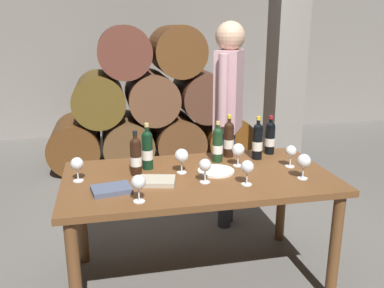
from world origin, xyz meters
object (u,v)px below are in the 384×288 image
at_px(wine_glass_0, 205,166).
at_px(tasting_notebook, 111,189).
at_px(wine_glass_7, 182,156).
at_px(wine_glass_3, 238,150).
at_px(sommelier_presenting, 228,107).
at_px(wine_glass_2, 77,165).
at_px(wine_glass_4, 138,183).
at_px(wine_bottle_1, 136,156).
at_px(wine_bottle_4, 270,137).
at_px(wine_glass_6, 247,168).
at_px(leather_ledger, 157,181).
at_px(wine_bottle_5, 258,141).
at_px(wine_glass_5, 291,152).
at_px(wine_bottle_3, 229,139).
at_px(wine_bottle_0, 218,144).
at_px(dining_table, 199,188).
at_px(wine_glass_1, 304,162).
at_px(wine_bottle_2, 147,149).
at_px(serving_plate, 216,171).

bearing_deg(wine_glass_0, tasting_notebook, -177.48).
bearing_deg(wine_glass_7, wine_glass_3, 7.42).
relative_size(wine_glass_0, sommelier_presenting, 0.09).
relative_size(wine_glass_2, wine_glass_4, 0.99).
bearing_deg(wine_bottle_1, wine_bottle_4, 13.45).
xyz_separation_m(wine_bottle_1, wine_glass_2, (-0.36, -0.04, -0.02)).
bearing_deg(wine_glass_7, wine_glass_6, -39.79).
height_order(tasting_notebook, leather_ledger, same).
xyz_separation_m(wine_bottle_5, wine_glass_6, (-0.24, -0.46, -0.02)).
xyz_separation_m(wine_glass_5, sommelier_presenting, (-0.22, 0.72, 0.18)).
bearing_deg(wine_bottle_3, leather_ledger, -144.51).
bearing_deg(wine_glass_6, tasting_notebook, 175.37).
bearing_deg(wine_glass_6, wine_bottle_0, 96.60).
xyz_separation_m(wine_bottle_1, wine_glass_3, (0.69, 0.02, -0.01)).
xyz_separation_m(wine_bottle_1, wine_glass_0, (0.40, -0.23, -0.02)).
xyz_separation_m(dining_table, wine_glass_1, (0.62, -0.20, 0.20)).
xyz_separation_m(wine_glass_0, tasting_notebook, (-0.56, -0.02, -0.09)).
distance_m(wine_bottle_0, sommelier_presenting, 0.58).
bearing_deg(wine_glass_6, dining_table, 137.94).
bearing_deg(sommelier_presenting, tasting_notebook, -137.01).
distance_m(wine_glass_1, wine_glass_4, 1.03).
relative_size(wine_bottle_1, leather_ledger, 1.31).
height_order(wine_bottle_5, leather_ledger, wine_bottle_5).
relative_size(wine_bottle_5, wine_glass_3, 1.95).
bearing_deg(wine_glass_5, sommelier_presenting, 106.77).
relative_size(wine_glass_2, wine_glass_3, 0.96).
bearing_deg(wine_glass_3, wine_bottle_3, 90.33).
bearing_deg(wine_glass_1, wine_glass_0, 173.77).
xyz_separation_m(leather_ledger, sommelier_presenting, (0.70, 0.83, 0.27)).
xyz_separation_m(wine_bottle_4, wine_glass_1, (-0.00, -0.53, -0.01)).
bearing_deg(wine_glass_7, wine_bottle_5, 16.67).
bearing_deg(wine_bottle_4, wine_bottle_5, -144.11).
bearing_deg(wine_glass_7, tasting_notebook, -154.02).
bearing_deg(dining_table, wine_glass_7, 146.58).
height_order(wine_glass_3, wine_glass_5, wine_glass_3).
relative_size(wine_bottle_2, wine_bottle_5, 1.01).
xyz_separation_m(wine_bottle_4, serving_plate, (-0.50, -0.31, -0.12)).
height_order(wine_bottle_0, wine_glass_4, wine_bottle_0).
height_order(dining_table, wine_bottle_3, wine_bottle_3).
distance_m(wine_bottle_4, wine_glass_6, 0.67).
distance_m(wine_bottle_4, tasting_notebook, 1.27).
bearing_deg(wine_bottle_0, wine_glass_0, -116.12).
relative_size(wine_glass_1, wine_glass_2, 1.05).
distance_m(wine_glass_0, wine_glass_2, 0.78).
height_order(wine_glass_5, wine_glass_7, wine_glass_7).
distance_m(wine_glass_2, leather_ledger, 0.49).
relative_size(wine_glass_3, tasting_notebook, 0.72).
distance_m(dining_table, tasting_notebook, 0.58).
relative_size(wine_glass_2, wine_glass_6, 0.99).
height_order(leather_ledger, serving_plate, leather_ledger).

